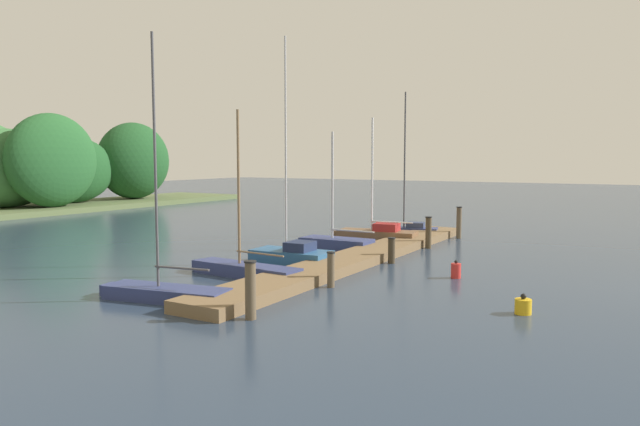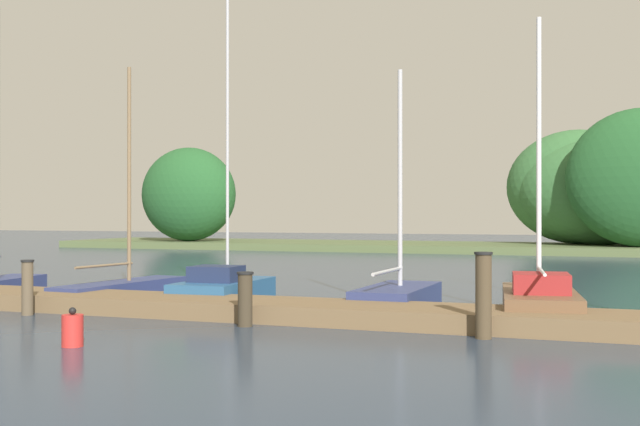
{
  "view_description": "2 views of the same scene",
  "coord_description": "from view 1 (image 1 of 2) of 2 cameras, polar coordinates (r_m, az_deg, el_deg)",
  "views": [
    {
      "loc": [
        -20.4,
        2.63,
        3.96
      ],
      "look_at": [
        1.73,
        15.52,
        1.59
      ],
      "focal_mm": 33.04,
      "sensor_mm": 36.0,
      "label": 1
    },
    {
      "loc": [
        6.57,
        -1.97,
        2.03
      ],
      "look_at": [
        0.6,
        13.7,
        2.06
      ],
      "focal_mm": 46.04,
      "sensor_mm": 36.0,
      "label": 2
    }
  ],
  "objects": [
    {
      "name": "mooring_piling_1",
      "position": [
        18.2,
        1.06,
        -5.48
      ],
      "size": [
        0.26,
        0.26,
        1.11
      ],
      "color": "brown",
      "rests_on": "ground"
    },
    {
      "name": "mooring_piling_2",
      "position": [
        22.51,
        6.94,
        -3.6
      ],
      "size": [
        0.3,
        0.3,
        0.99
      ],
      "color": "#3D3323",
      "rests_on": "ground"
    },
    {
      "name": "sailboat_2",
      "position": [
        22.21,
        -2.97,
        -4.01
      ],
      "size": [
        1.54,
        3.25,
        8.42
      ],
      "rotation": [
        0.0,
        0.0,
        1.62
      ],
      "color": "#285684",
      "rests_on": "ground"
    },
    {
      "name": "channel_buoy_0",
      "position": [
        16.09,
        19.08,
        -8.51
      ],
      "size": [
        0.42,
        0.42,
        0.53
      ],
      "color": "gold",
      "rests_on": "ground"
    },
    {
      "name": "sailboat_4",
      "position": [
        28.11,
        5.36,
        -2.07
      ],
      "size": [
        1.9,
        4.05,
        5.88
      ],
      "rotation": [
        0.0,
        0.0,
        1.72
      ],
      "color": "brown",
      "rests_on": "ground"
    },
    {
      "name": "sailboat_0",
      "position": [
        17.23,
        -15.1,
        -7.21
      ],
      "size": [
        1.66,
        3.97,
        7.39
      ],
      "rotation": [
        0.0,
        0.0,
        1.75
      ],
      "color": "navy",
      "rests_on": "ground"
    },
    {
      "name": "far_shore",
      "position": [
        47.69,
        -28.23,
        3.59
      ],
      "size": [
        52.13,
        8.54,
        7.27
      ],
      "color": "#56663D",
      "rests_on": "ground"
    },
    {
      "name": "mooring_piling_0",
      "position": [
        14.71,
        -6.75,
        -7.41
      ],
      "size": [
        0.31,
        0.31,
        1.47
      ],
      "color": "brown",
      "rests_on": "ground"
    },
    {
      "name": "mooring_piling_3",
      "position": [
        26.45,
        10.46,
        -1.85
      ],
      "size": [
        0.3,
        0.3,
        1.41
      ],
      "color": "#4C3D28",
      "rests_on": "ground"
    },
    {
      "name": "dock_pier",
      "position": [
        23.02,
        4.14,
        -4.19
      ],
      "size": [
        19.35,
        1.8,
        0.35
      ],
      "color": "brown",
      "rests_on": "ground"
    },
    {
      "name": "sailboat_3",
      "position": [
        25.76,
        1.37,
        -2.86
      ],
      "size": [
        1.25,
        3.56,
        5.12
      ],
      "rotation": [
        0.0,
        0.0,
        1.58
      ],
      "color": "navy",
      "rests_on": "ground"
    },
    {
      "name": "mooring_piling_4",
      "position": [
        30.09,
        13.31,
        -0.89
      ],
      "size": [
        0.29,
        0.29,
        1.58
      ],
      "color": "brown",
      "rests_on": "ground"
    },
    {
      "name": "channel_buoy_1",
      "position": [
        20.16,
        13.03,
        -5.45
      ],
      "size": [
        0.33,
        0.33,
        0.6
      ],
      "color": "red",
      "rests_on": "ground"
    },
    {
      "name": "sailboat_5",
      "position": [
        30.78,
        8.37,
        -1.49
      ],
      "size": [
        1.68,
        3.29,
        7.34
      ],
      "rotation": [
        0.0,
        0.0,
        1.82
      ],
      "color": "navy",
      "rests_on": "ground"
    },
    {
      "name": "sailboat_1",
      "position": [
        20.12,
        -7.55,
        -5.3
      ],
      "size": [
        1.21,
        4.43,
        5.58
      ],
      "rotation": [
        0.0,
        0.0,
        1.5
      ],
      "color": "navy",
      "rests_on": "ground"
    }
  ]
}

